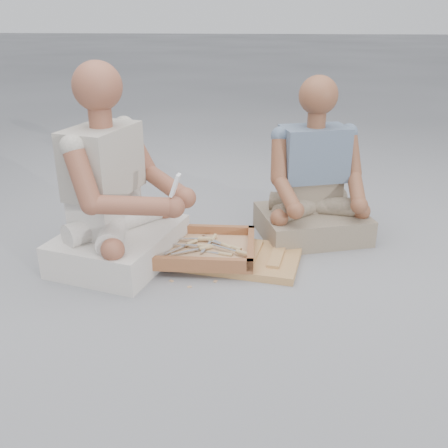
# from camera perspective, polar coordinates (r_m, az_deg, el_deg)

# --- Properties ---
(ground) EXTENTS (60.00, 60.00, 0.00)m
(ground) POSITION_cam_1_polar(r_m,az_deg,el_deg) (2.24, -0.84, -8.91)
(ground) COLOR gray
(ground) RESTS_ON ground
(carved_panel) EXTENTS (0.65, 0.49, 0.04)m
(carved_panel) POSITION_cam_1_polar(r_m,az_deg,el_deg) (2.58, 1.91, -3.82)
(carved_panel) COLOR #AA6C42
(carved_panel) RESTS_ON ground
(tool_tray) EXTENTS (0.54, 0.44, 0.07)m
(tool_tray) POSITION_cam_1_polar(r_m,az_deg,el_deg) (2.57, -2.54, -2.84)
(tool_tray) COLOR brown
(tool_tray) RESTS_ON carved_panel
(chisel_0) EXTENTS (0.15, 0.19, 0.02)m
(chisel_0) POSITION_cam_1_polar(r_m,az_deg,el_deg) (2.60, -4.08, -2.31)
(chisel_0) COLOR silver
(chisel_0) RESTS_ON tool_tray
(chisel_1) EXTENTS (0.22, 0.04, 0.02)m
(chisel_1) POSITION_cam_1_polar(r_m,az_deg,el_deg) (2.64, -2.70, -1.69)
(chisel_1) COLOR silver
(chisel_1) RESTS_ON tool_tray
(chisel_2) EXTENTS (0.20, 0.13, 0.02)m
(chisel_2) POSITION_cam_1_polar(r_m,az_deg,el_deg) (2.55, 0.88, -2.66)
(chisel_2) COLOR silver
(chisel_2) RESTS_ON tool_tray
(chisel_3) EXTENTS (0.22, 0.07, 0.02)m
(chisel_3) POSITION_cam_1_polar(r_m,az_deg,el_deg) (2.51, -0.27, -3.44)
(chisel_3) COLOR silver
(chisel_3) RESTS_ON tool_tray
(chisel_4) EXTENTS (0.06, 0.22, 0.02)m
(chisel_4) POSITION_cam_1_polar(r_m,az_deg,el_deg) (2.64, -1.38, -1.79)
(chisel_4) COLOR silver
(chisel_4) RESTS_ON tool_tray
(chisel_5) EXTENTS (0.18, 0.16, 0.02)m
(chisel_5) POSITION_cam_1_polar(r_m,az_deg,el_deg) (2.58, -0.03, -2.39)
(chisel_5) COLOR silver
(chisel_5) RESTS_ON tool_tray
(chisel_6) EXTENTS (0.20, 0.12, 0.02)m
(chisel_6) POSITION_cam_1_polar(r_m,az_deg,el_deg) (2.55, -2.59, -2.80)
(chisel_6) COLOR silver
(chisel_6) RESTS_ON tool_tray
(chisel_7) EXTENTS (0.18, 0.15, 0.02)m
(chisel_7) POSITION_cam_1_polar(r_m,az_deg,el_deg) (2.58, 0.20, -2.53)
(chisel_7) COLOR silver
(chisel_7) RESTS_ON tool_tray
(chisel_8) EXTENTS (0.20, 0.12, 0.02)m
(chisel_8) POSITION_cam_1_polar(r_m,az_deg,el_deg) (2.49, 1.70, -3.20)
(chisel_8) COLOR silver
(chisel_8) RESTS_ON tool_tray
(chisel_9) EXTENTS (0.22, 0.02, 0.02)m
(chisel_9) POSITION_cam_1_polar(r_m,az_deg,el_deg) (2.57, -2.71, -2.48)
(chisel_9) COLOR silver
(chisel_9) RESTS_ON tool_tray
(wood_chip_0) EXTENTS (0.02, 0.02, 0.00)m
(wood_chip_0) POSITION_cam_1_polar(r_m,az_deg,el_deg) (2.39, -1.00, -6.57)
(wood_chip_0) COLOR tan
(wood_chip_0) RESTS_ON ground
(wood_chip_1) EXTENTS (0.02, 0.02, 0.00)m
(wood_chip_1) POSITION_cam_1_polar(r_m,az_deg,el_deg) (2.80, 5.05, -2.05)
(wood_chip_1) COLOR tan
(wood_chip_1) RESTS_ON ground
(wood_chip_2) EXTENTS (0.02, 0.02, 0.00)m
(wood_chip_2) POSITION_cam_1_polar(r_m,az_deg,el_deg) (2.52, -2.88, -4.95)
(wood_chip_2) COLOR tan
(wood_chip_2) RESTS_ON ground
(wood_chip_3) EXTENTS (0.02, 0.02, 0.00)m
(wood_chip_3) POSITION_cam_1_polar(r_m,az_deg,el_deg) (2.65, -3.88, -3.57)
(wood_chip_3) COLOR tan
(wood_chip_3) RESTS_ON ground
(wood_chip_4) EXTENTS (0.02, 0.02, 0.00)m
(wood_chip_4) POSITION_cam_1_polar(r_m,az_deg,el_deg) (2.47, 3.31, -5.65)
(wood_chip_4) COLOR tan
(wood_chip_4) RESTS_ON ground
(wood_chip_5) EXTENTS (0.02, 0.02, 0.00)m
(wood_chip_5) POSITION_cam_1_polar(r_m,az_deg,el_deg) (2.41, -6.02, -6.49)
(wood_chip_5) COLOR tan
(wood_chip_5) RESTS_ON ground
(wood_chip_6) EXTENTS (0.02, 0.02, 0.00)m
(wood_chip_6) POSITION_cam_1_polar(r_m,az_deg,el_deg) (2.53, -5.51, -4.91)
(wood_chip_6) COLOR tan
(wood_chip_6) RESTS_ON ground
(wood_chip_7) EXTENTS (0.02, 0.02, 0.00)m
(wood_chip_7) POSITION_cam_1_polar(r_m,az_deg,el_deg) (2.35, -3.96, -7.18)
(wood_chip_7) COLOR tan
(wood_chip_7) RESTS_ON ground
(wood_chip_8) EXTENTS (0.02, 0.02, 0.00)m
(wood_chip_8) POSITION_cam_1_polar(r_m,az_deg,el_deg) (2.64, -4.84, -3.66)
(wood_chip_8) COLOR tan
(wood_chip_8) RESTS_ON ground
(wood_chip_9) EXTENTS (0.02, 0.02, 0.00)m
(wood_chip_9) POSITION_cam_1_polar(r_m,az_deg,el_deg) (2.71, -4.16, -2.85)
(wood_chip_9) COLOR tan
(wood_chip_9) RESTS_ON ground
(wood_chip_10) EXTENTS (0.02, 0.02, 0.00)m
(wood_chip_10) POSITION_cam_1_polar(r_m,az_deg,el_deg) (2.65, -0.29, -3.49)
(wood_chip_10) COLOR tan
(wood_chip_10) RESTS_ON ground
(wood_chip_11) EXTENTS (0.02, 0.02, 0.00)m
(wood_chip_11) POSITION_cam_1_polar(r_m,az_deg,el_deg) (2.58, 0.80, -4.27)
(wood_chip_11) COLOR tan
(wood_chip_11) RESTS_ON ground
(craftsman) EXTENTS (0.73, 0.74, 0.99)m
(craftsman) POSITION_cam_1_polar(r_m,az_deg,el_deg) (2.53, -12.37, 2.90)
(craftsman) COLOR beige
(craftsman) RESTS_ON ground
(companion) EXTENTS (0.68, 0.60, 0.89)m
(companion) POSITION_cam_1_polar(r_m,az_deg,el_deg) (2.82, 10.21, 4.30)
(companion) COLOR gray
(companion) RESTS_ON ground
(mobile_phone) EXTENTS (0.06, 0.05, 0.11)m
(mobile_phone) POSITION_cam_1_polar(r_m,az_deg,el_deg) (2.26, -5.60, 4.45)
(mobile_phone) COLOR white
(mobile_phone) RESTS_ON craftsman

